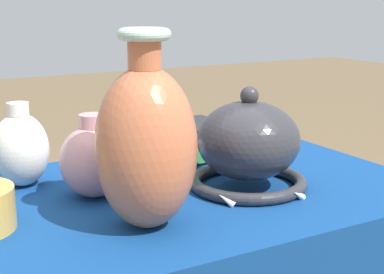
% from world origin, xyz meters
% --- Properties ---
extents(display_table, '(0.95, 0.57, 0.72)m').
position_xyz_m(display_table, '(0.00, -0.02, 0.62)').
color(display_table, olive).
rests_on(display_table, ground_plane).
extents(vase_tall_bulbous, '(0.15, 0.15, 0.30)m').
position_xyz_m(vase_tall_bulbous, '(-0.09, -0.13, 0.85)').
color(vase_tall_bulbous, '#BC6642').
rests_on(vase_tall_bulbous, display_table).
extents(vase_dome_bell, '(0.22, 0.23, 0.19)m').
position_xyz_m(vase_dome_bell, '(0.15, -0.06, 0.80)').
color(vase_dome_bell, '#2D2D33').
rests_on(vase_dome_bell, display_table).
extents(mosaic_tile_box, '(0.16, 0.15, 0.07)m').
position_xyz_m(mosaic_tile_box, '(0.17, 0.17, 0.76)').
color(mosaic_tile_box, '#232328').
rests_on(mosaic_tile_box, display_table).
extents(jar_round_ivory, '(0.10, 0.10, 0.16)m').
position_xyz_m(jar_round_ivory, '(-0.20, 0.16, 0.79)').
color(jar_round_ivory, white).
rests_on(jar_round_ivory, display_table).
extents(jar_round_rose, '(0.12, 0.12, 0.15)m').
position_xyz_m(jar_round_rose, '(-0.11, 0.04, 0.79)').
color(jar_round_rose, '#D19399').
rests_on(jar_round_rose, display_table).
extents(pot_squat_porcelain, '(0.13, 0.13, 0.06)m').
position_xyz_m(pot_squat_porcelain, '(0.00, 0.15, 0.75)').
color(pot_squat_porcelain, white).
rests_on(pot_squat_porcelain, display_table).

